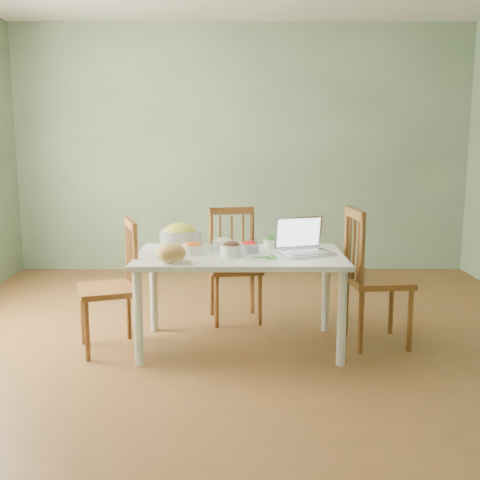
{
  "coord_description": "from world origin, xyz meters",
  "views": [
    {
      "loc": [
        -0.04,
        -3.98,
        1.48
      ],
      "look_at": [
        -0.03,
        0.0,
        0.78
      ],
      "focal_mm": 43.48,
      "sensor_mm": 36.0,
      "label": 1
    }
  ],
  "objects_px": {
    "chair_right": "(378,277)",
    "bowl_squash": "(180,236)",
    "chair_far": "(235,266)",
    "bread_boule": "(171,253)",
    "dining_table": "(240,301)",
    "chair_left": "(108,286)",
    "laptop": "(307,237)"
  },
  "relations": [
    {
      "from": "chair_right",
      "to": "bowl_squash",
      "type": "bearing_deg",
      "value": 78.37
    },
    {
      "from": "chair_far",
      "to": "chair_right",
      "type": "distance_m",
      "value": 1.17
    },
    {
      "from": "bowl_squash",
      "to": "chair_right",
      "type": "bearing_deg",
      "value": -6.25
    },
    {
      "from": "chair_right",
      "to": "bread_boule",
      "type": "bearing_deg",
      "value": 98.41
    },
    {
      "from": "dining_table",
      "to": "chair_far",
      "type": "bearing_deg",
      "value": 93.6
    },
    {
      "from": "dining_table",
      "to": "bread_boule",
      "type": "bearing_deg",
      "value": -148.26
    },
    {
      "from": "chair_left",
      "to": "chair_right",
      "type": "bearing_deg",
      "value": 74.67
    },
    {
      "from": "dining_table",
      "to": "chair_left",
      "type": "relative_size",
      "value": 1.57
    },
    {
      "from": "chair_far",
      "to": "bread_boule",
      "type": "relative_size",
      "value": 4.64
    },
    {
      "from": "bread_boule",
      "to": "chair_right",
      "type": "bearing_deg",
      "value": 13.8
    },
    {
      "from": "laptop",
      "to": "bowl_squash",
      "type": "bearing_deg",
      "value": 147.22
    },
    {
      "from": "chair_far",
      "to": "chair_left",
      "type": "xyz_separation_m",
      "value": [
        -0.89,
        -0.68,
        0.0
      ]
    },
    {
      "from": "chair_left",
      "to": "bread_boule",
      "type": "bearing_deg",
      "value": 45.54
    },
    {
      "from": "dining_table",
      "to": "chair_right",
      "type": "relative_size",
      "value": 1.47
    },
    {
      "from": "chair_far",
      "to": "laptop",
      "type": "relative_size",
      "value": 2.56
    },
    {
      "from": "chair_left",
      "to": "chair_right",
      "type": "distance_m",
      "value": 1.92
    },
    {
      "from": "chair_left",
      "to": "bowl_squash",
      "type": "height_order",
      "value": "chair_left"
    },
    {
      "from": "dining_table",
      "to": "chair_left",
      "type": "height_order",
      "value": "chair_left"
    },
    {
      "from": "dining_table",
      "to": "laptop",
      "type": "relative_size",
      "value": 4.05
    },
    {
      "from": "chair_far",
      "to": "chair_left",
      "type": "bearing_deg",
      "value": -152.17
    },
    {
      "from": "chair_right",
      "to": "dining_table",
      "type": "bearing_deg",
      "value": 88.99
    },
    {
      "from": "dining_table",
      "to": "bread_boule",
      "type": "xyz_separation_m",
      "value": [
        -0.45,
        -0.28,
        0.4
      ]
    },
    {
      "from": "dining_table",
      "to": "laptop",
      "type": "distance_m",
      "value": 0.66
    },
    {
      "from": "chair_far",
      "to": "bowl_squash",
      "type": "bearing_deg",
      "value": -145.66
    },
    {
      "from": "bowl_squash",
      "to": "laptop",
      "type": "bearing_deg",
      "value": -15.16
    },
    {
      "from": "chair_left",
      "to": "bowl_squash",
      "type": "xyz_separation_m",
      "value": [
        0.48,
        0.29,
        0.31
      ]
    },
    {
      "from": "bread_boule",
      "to": "laptop",
      "type": "relative_size",
      "value": 0.55
    },
    {
      "from": "chair_right",
      "to": "bowl_squash",
      "type": "xyz_separation_m",
      "value": [
        -1.44,
        0.16,
        0.27
      ]
    },
    {
      "from": "chair_far",
      "to": "bread_boule",
      "type": "xyz_separation_m",
      "value": [
        -0.41,
        -0.9,
        0.29
      ]
    },
    {
      "from": "chair_right",
      "to": "chair_far",
      "type": "bearing_deg",
      "value": 56.94
    },
    {
      "from": "bread_boule",
      "to": "dining_table",
      "type": "bearing_deg",
      "value": 31.74
    },
    {
      "from": "bowl_squash",
      "to": "laptop",
      "type": "distance_m",
      "value": 0.94
    }
  ]
}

